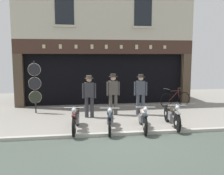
{
  "coord_description": "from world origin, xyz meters",
  "views": [
    {
      "loc": [
        -1.56,
        -7.43,
        2.5
      ],
      "look_at": [
        -0.09,
        2.56,
        1.22
      ],
      "focal_mm": 39.93,
      "sensor_mm": 36.0,
      "label": 1
    }
  ],
  "objects_px": {
    "tyre_sign_pole": "(35,84)",
    "advert_board_far": "(168,72)",
    "leaning_bicycle": "(175,99)",
    "motorcycle_center": "(143,117)",
    "motorcycle_left": "(76,118)",
    "advert_board_near": "(150,72)",
    "motorcycle_center_left": "(110,118)",
    "salesman_left": "(89,94)",
    "shopkeeper_center": "(113,92)",
    "motorcycle_center_right": "(172,115)",
    "salesman_right": "(141,92)"
  },
  "relations": [
    {
      "from": "motorcycle_left",
      "to": "salesman_left",
      "type": "relative_size",
      "value": 1.17
    },
    {
      "from": "motorcycle_center_left",
      "to": "leaning_bicycle",
      "type": "height_order",
      "value": "leaning_bicycle"
    },
    {
      "from": "motorcycle_center_left",
      "to": "shopkeeper_center",
      "type": "bearing_deg",
      "value": -91.78
    },
    {
      "from": "tyre_sign_pole",
      "to": "leaning_bicycle",
      "type": "xyz_separation_m",
      "value": [
        6.7,
        0.58,
        -0.92
      ]
    },
    {
      "from": "advert_board_far",
      "to": "salesman_right",
      "type": "bearing_deg",
      "value": -130.21
    },
    {
      "from": "shopkeeper_center",
      "to": "advert_board_far",
      "type": "xyz_separation_m",
      "value": [
        3.4,
        2.5,
        0.64
      ]
    },
    {
      "from": "shopkeeper_center",
      "to": "tyre_sign_pole",
      "type": "relative_size",
      "value": 0.77
    },
    {
      "from": "salesman_left",
      "to": "tyre_sign_pole",
      "type": "bearing_deg",
      "value": -22.63
    },
    {
      "from": "motorcycle_center",
      "to": "motorcycle_center_right",
      "type": "distance_m",
      "value": 1.1
    },
    {
      "from": "leaning_bicycle",
      "to": "shopkeeper_center",
      "type": "bearing_deg",
      "value": 98.92
    },
    {
      "from": "motorcycle_center_right",
      "to": "salesman_right",
      "type": "distance_m",
      "value": 2.15
    },
    {
      "from": "motorcycle_center_left",
      "to": "salesman_left",
      "type": "xyz_separation_m",
      "value": [
        -0.6,
        1.9,
        0.55
      ]
    },
    {
      "from": "motorcycle_center",
      "to": "advert_board_far",
      "type": "relative_size",
      "value": 2.1
    },
    {
      "from": "tyre_sign_pole",
      "to": "advert_board_far",
      "type": "height_order",
      "value": "tyre_sign_pole"
    },
    {
      "from": "motorcycle_center_right",
      "to": "leaning_bicycle",
      "type": "relative_size",
      "value": 1.15
    },
    {
      "from": "motorcycle_center_right",
      "to": "salesman_left",
      "type": "bearing_deg",
      "value": -26.11
    },
    {
      "from": "salesman_left",
      "to": "shopkeeper_center",
      "type": "xyz_separation_m",
      "value": [
        1.03,
        0.33,
        0.03
      ]
    },
    {
      "from": "tyre_sign_pole",
      "to": "motorcycle_center_right",
      "type": "bearing_deg",
      "value": -29.85
    },
    {
      "from": "tyre_sign_pole",
      "to": "advert_board_far",
      "type": "relative_size",
      "value": 2.41
    },
    {
      "from": "motorcycle_left",
      "to": "motorcycle_center_right",
      "type": "bearing_deg",
      "value": -174.98
    },
    {
      "from": "shopkeeper_center",
      "to": "tyre_sign_pole",
      "type": "bearing_deg",
      "value": -11.23
    },
    {
      "from": "motorcycle_left",
      "to": "shopkeeper_center",
      "type": "relative_size",
      "value": 1.14
    },
    {
      "from": "salesman_right",
      "to": "leaning_bicycle",
      "type": "relative_size",
      "value": 1.01
    },
    {
      "from": "tyre_sign_pole",
      "to": "advert_board_far",
      "type": "xyz_separation_m",
      "value": [
        6.73,
        1.7,
        0.34
      ]
    },
    {
      "from": "advert_board_near",
      "to": "advert_board_far",
      "type": "distance_m",
      "value": 1.03
    },
    {
      "from": "tyre_sign_pole",
      "to": "leaning_bicycle",
      "type": "relative_size",
      "value": 1.33
    },
    {
      "from": "motorcycle_center_left",
      "to": "shopkeeper_center",
      "type": "height_order",
      "value": "shopkeeper_center"
    },
    {
      "from": "shopkeeper_center",
      "to": "salesman_right",
      "type": "relative_size",
      "value": 1.01
    },
    {
      "from": "salesman_right",
      "to": "tyre_sign_pole",
      "type": "distance_m",
      "value": 4.6
    },
    {
      "from": "motorcycle_center_right",
      "to": "shopkeeper_center",
      "type": "relative_size",
      "value": 1.13
    },
    {
      "from": "advert_board_near",
      "to": "motorcycle_center_left",
      "type": "bearing_deg",
      "value": -120.65
    },
    {
      "from": "advert_board_near",
      "to": "motorcycle_center_right",
      "type": "bearing_deg",
      "value": -97.2
    },
    {
      "from": "motorcycle_center_right",
      "to": "advert_board_far",
      "type": "xyz_separation_m",
      "value": [
        1.62,
        4.63,
        1.21
      ]
    },
    {
      "from": "salesman_left",
      "to": "salesman_right",
      "type": "bearing_deg",
      "value": -172.05
    },
    {
      "from": "advert_board_far",
      "to": "leaning_bicycle",
      "type": "bearing_deg",
      "value": -91.59
    },
    {
      "from": "salesman_right",
      "to": "advert_board_near",
      "type": "xyz_separation_m",
      "value": [
        1.21,
        2.65,
        0.69
      ]
    },
    {
      "from": "leaning_bicycle",
      "to": "salesman_left",
      "type": "bearing_deg",
      "value": 97.82
    },
    {
      "from": "motorcycle_center",
      "to": "advert_board_far",
      "type": "distance_m",
      "value": 5.62
    },
    {
      "from": "motorcycle_center",
      "to": "motorcycle_left",
      "type": "bearing_deg",
      "value": 5.12
    },
    {
      "from": "motorcycle_center_left",
      "to": "advert_board_near",
      "type": "relative_size",
      "value": 1.78
    },
    {
      "from": "motorcycle_center",
      "to": "shopkeeper_center",
      "type": "height_order",
      "value": "shopkeeper_center"
    },
    {
      "from": "tyre_sign_pole",
      "to": "leaning_bicycle",
      "type": "bearing_deg",
      "value": 4.97
    },
    {
      "from": "advert_board_far",
      "to": "leaning_bicycle",
      "type": "distance_m",
      "value": 1.68
    },
    {
      "from": "salesman_right",
      "to": "leaning_bicycle",
      "type": "height_order",
      "value": "salesman_right"
    },
    {
      "from": "motorcycle_left",
      "to": "motorcycle_center",
      "type": "distance_m",
      "value": 2.27
    },
    {
      "from": "motorcycle_left",
      "to": "salesman_right",
      "type": "distance_m",
      "value": 3.42
    },
    {
      "from": "shopkeeper_center",
      "to": "tyre_sign_pole",
      "type": "distance_m",
      "value": 3.44
    },
    {
      "from": "salesman_left",
      "to": "advert_board_near",
      "type": "distance_m",
      "value": 4.48
    },
    {
      "from": "motorcycle_left",
      "to": "advert_board_near",
      "type": "height_order",
      "value": "advert_board_near"
    },
    {
      "from": "motorcycle_center_left",
      "to": "salesman_left",
      "type": "bearing_deg",
      "value": -63.27
    }
  ]
}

